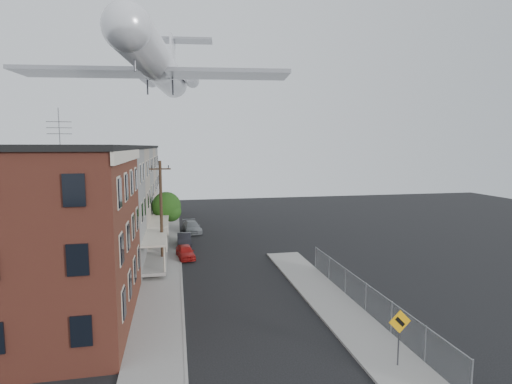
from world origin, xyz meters
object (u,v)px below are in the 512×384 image
(car_far, at_px, (192,227))
(car_near, at_px, (185,252))
(airplane, at_px, (159,66))
(warning_sign, at_px, (399,329))
(street_tree, at_px, (168,208))
(utility_pole, at_px, (161,211))
(car_mid, at_px, (184,240))

(car_far, bearing_deg, car_near, -102.97)
(airplane, bearing_deg, warning_sign, -68.34)
(street_tree, xyz_separation_m, car_far, (2.71, 2.52, -2.79))
(warning_sign, distance_m, utility_pole, 22.25)
(warning_sign, distance_m, car_near, 22.41)
(warning_sign, height_order, utility_pole, utility_pole)
(street_tree, bearing_deg, car_mid, -66.76)
(utility_pole, bearing_deg, warning_sign, -59.52)
(warning_sign, bearing_deg, car_mid, 110.16)
(warning_sign, distance_m, airplane, 35.08)
(street_tree, distance_m, airplane, 15.21)
(warning_sign, xyz_separation_m, utility_pole, (-11.20, 19.03, 2.79))
(warning_sign, height_order, car_near, warning_sign)
(warning_sign, distance_m, car_mid, 26.72)
(warning_sign, xyz_separation_m, car_mid, (-9.20, 25.06, -1.24))
(car_near, distance_m, car_far, 11.12)
(car_far, relative_size, airplane, 0.15)
(car_far, xyz_separation_m, airplane, (-3.21, -2.83, 17.98))
(street_tree, distance_m, car_near, 9.16)
(car_near, height_order, airplane, airplane)
(car_far, bearing_deg, car_mid, -106.82)
(car_mid, xyz_separation_m, car_far, (1.04, 6.41, 0.02))
(warning_sign, bearing_deg, car_far, 104.54)
(utility_pole, xyz_separation_m, street_tree, (0.33, 9.92, -1.22))
(car_near, distance_m, car_mid, 4.66)
(utility_pole, distance_m, car_far, 13.42)
(utility_pole, height_order, street_tree, utility_pole)
(utility_pole, height_order, airplane, airplane)
(utility_pole, distance_m, car_mid, 7.52)
(car_near, height_order, car_far, car_far)
(airplane, bearing_deg, car_near, -75.23)
(warning_sign, xyz_separation_m, street_tree, (-10.87, 28.95, 1.57))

